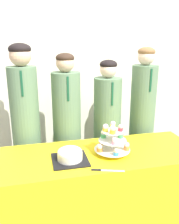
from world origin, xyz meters
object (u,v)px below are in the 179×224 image
round_cake (70,154)px  student_1 (67,136)px  cupcake_stand (112,140)px  student_0 (27,133)px  student_3 (141,126)px  student_2 (107,135)px  cake_knife (102,170)px

round_cake → student_1: bearing=84.1°
cupcake_stand → student_0: size_ratio=0.18×
student_0 → student_3: (1.19, -0.00, -0.03)m
student_0 → student_3: 1.19m
round_cake → student_1: student_1 is taller
cupcake_stand → student_2: 0.59m
round_cake → student_3: size_ratio=0.17×
cake_knife → student_3: bearing=67.1°
student_2 → cake_knife: bearing=-109.6°
round_cake → student_3: 1.04m
cupcake_stand → student_2: size_ratio=0.20×
cake_knife → student_3: student_3 is taller
student_1 → student_3: bearing=-0.0°
cake_knife → cupcake_stand: bearing=75.1°
student_2 → student_3: 0.39m
round_cake → student_0: student_0 is taller
student_3 → student_0: bearing=180.0°
student_1 → student_2: student_1 is taller
student_0 → round_cake: bearing=-60.5°
round_cake → student_3: student_3 is taller
cake_knife → student_1: size_ratio=0.15×
round_cake → cupcake_stand: 0.36m
cupcake_stand → student_3: 0.76m
cupcake_stand → student_1: size_ratio=0.19×
cake_knife → student_2: 0.83m
student_1 → student_2: size_ratio=1.05×
student_3 → cake_knife: bearing=-130.4°
cupcake_stand → student_3: size_ratio=0.18×
round_cake → student_2: 0.76m
student_2 → student_3: student_3 is taller
cake_knife → student_2: bearing=87.9°
cupcake_stand → student_1: bearing=117.8°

